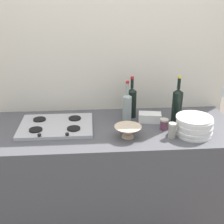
{
  "coord_description": "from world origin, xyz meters",
  "views": [
    {
      "loc": [
        -0.14,
        -1.93,
        1.83
      ],
      "look_at": [
        0.0,
        0.0,
        1.02
      ],
      "focal_mm": 47.84,
      "sensor_mm": 36.0,
      "label": 1
    }
  ],
  "objects_px": {
    "wine_bottle_mid_left": "(127,107)",
    "mixing_bowl": "(128,131)",
    "wine_bottle_mid_right": "(132,102)",
    "wine_bottle_leftmost": "(177,105)",
    "butter_dish": "(150,117)",
    "stovetop_hob": "(56,126)",
    "condiment_jar_rear": "(164,124)",
    "plate_stack": "(194,126)",
    "condiment_jar_front": "(172,130)"
  },
  "relations": [
    {
      "from": "wine_bottle_mid_left",
      "to": "mixing_bowl",
      "type": "distance_m",
      "value": 0.26
    },
    {
      "from": "wine_bottle_mid_right",
      "to": "wine_bottle_leftmost",
      "type": "bearing_deg",
      "value": -19.63
    },
    {
      "from": "wine_bottle_leftmost",
      "to": "butter_dish",
      "type": "xyz_separation_m",
      "value": [
        -0.2,
        0.01,
        -0.1
      ]
    },
    {
      "from": "stovetop_hob",
      "to": "condiment_jar_rear",
      "type": "relative_size",
      "value": 6.69
    },
    {
      "from": "wine_bottle_leftmost",
      "to": "wine_bottle_mid_right",
      "type": "bearing_deg",
      "value": 160.37
    },
    {
      "from": "plate_stack",
      "to": "condiment_jar_rear",
      "type": "distance_m",
      "value": 0.21
    },
    {
      "from": "wine_bottle_mid_left",
      "to": "condiment_jar_front",
      "type": "bearing_deg",
      "value": -44.86
    },
    {
      "from": "condiment_jar_front",
      "to": "mixing_bowl",
      "type": "bearing_deg",
      "value": 175.1
    },
    {
      "from": "mixing_bowl",
      "to": "butter_dish",
      "type": "relative_size",
      "value": 1.1
    },
    {
      "from": "plate_stack",
      "to": "mixing_bowl",
      "type": "height_order",
      "value": "plate_stack"
    },
    {
      "from": "plate_stack",
      "to": "butter_dish",
      "type": "xyz_separation_m",
      "value": [
        -0.26,
        0.23,
        -0.03
      ]
    },
    {
      "from": "plate_stack",
      "to": "wine_bottle_mid_left",
      "type": "xyz_separation_m",
      "value": [
        -0.43,
        0.23,
        0.05
      ]
    },
    {
      "from": "wine_bottle_leftmost",
      "to": "stovetop_hob",
      "type": "bearing_deg",
      "value": -177.27
    },
    {
      "from": "butter_dish",
      "to": "condiment_jar_rear",
      "type": "xyz_separation_m",
      "value": [
        0.07,
        -0.14,
        0.01
      ]
    },
    {
      "from": "wine_bottle_leftmost",
      "to": "plate_stack",
      "type": "bearing_deg",
      "value": -74.66
    },
    {
      "from": "wine_bottle_mid_right",
      "to": "mixing_bowl",
      "type": "xyz_separation_m",
      "value": [
        -0.07,
        -0.35,
        -0.08
      ]
    },
    {
      "from": "wine_bottle_mid_left",
      "to": "mixing_bowl",
      "type": "bearing_deg",
      "value": -95.14
    },
    {
      "from": "wine_bottle_leftmost",
      "to": "mixing_bowl",
      "type": "relative_size",
      "value": 1.93
    },
    {
      "from": "plate_stack",
      "to": "condiment_jar_rear",
      "type": "relative_size",
      "value": 3.26
    },
    {
      "from": "stovetop_hob",
      "to": "wine_bottle_leftmost",
      "type": "distance_m",
      "value": 0.9
    },
    {
      "from": "wine_bottle_leftmost",
      "to": "condiment_jar_front",
      "type": "distance_m",
      "value": 0.29
    },
    {
      "from": "mixing_bowl",
      "to": "wine_bottle_mid_left",
      "type": "bearing_deg",
      "value": 84.86
    },
    {
      "from": "stovetop_hob",
      "to": "condiment_jar_front",
      "type": "height_order",
      "value": "condiment_jar_front"
    },
    {
      "from": "stovetop_hob",
      "to": "butter_dish",
      "type": "xyz_separation_m",
      "value": [
        0.69,
        0.05,
        0.02
      ]
    },
    {
      "from": "stovetop_hob",
      "to": "butter_dish",
      "type": "distance_m",
      "value": 0.69
    },
    {
      "from": "condiment_jar_rear",
      "to": "wine_bottle_mid_right",
      "type": "bearing_deg",
      "value": 129.65
    },
    {
      "from": "stovetop_hob",
      "to": "wine_bottle_mid_left",
      "type": "relative_size",
      "value": 1.63
    },
    {
      "from": "plate_stack",
      "to": "mixing_bowl",
      "type": "bearing_deg",
      "value": -178.78
    },
    {
      "from": "wine_bottle_mid_right",
      "to": "condiment_jar_front",
      "type": "xyz_separation_m",
      "value": [
        0.22,
        -0.37,
        -0.07
      ]
    },
    {
      "from": "condiment_jar_front",
      "to": "wine_bottle_mid_right",
      "type": "bearing_deg",
      "value": 121.0
    },
    {
      "from": "wine_bottle_mid_right",
      "to": "condiment_jar_front",
      "type": "height_order",
      "value": "wine_bottle_mid_right"
    },
    {
      "from": "condiment_jar_rear",
      "to": "mixing_bowl",
      "type": "bearing_deg",
      "value": -158.9
    },
    {
      "from": "plate_stack",
      "to": "condiment_jar_rear",
      "type": "height_order",
      "value": "plate_stack"
    },
    {
      "from": "stovetop_hob",
      "to": "wine_bottle_mid_right",
      "type": "relative_size",
      "value": 1.61
    },
    {
      "from": "stovetop_hob",
      "to": "mixing_bowl",
      "type": "height_order",
      "value": "mixing_bowl"
    },
    {
      "from": "plate_stack",
      "to": "wine_bottle_leftmost",
      "type": "bearing_deg",
      "value": 105.34
    },
    {
      "from": "wine_bottle_mid_left",
      "to": "wine_bottle_mid_right",
      "type": "relative_size",
      "value": 0.99
    },
    {
      "from": "plate_stack",
      "to": "wine_bottle_mid_left",
      "type": "relative_size",
      "value": 0.79
    },
    {
      "from": "wine_bottle_leftmost",
      "to": "condiment_jar_rear",
      "type": "relative_size",
      "value": 4.55
    },
    {
      "from": "mixing_bowl",
      "to": "condiment_jar_rear",
      "type": "distance_m",
      "value": 0.29
    },
    {
      "from": "plate_stack",
      "to": "wine_bottle_leftmost",
      "type": "distance_m",
      "value": 0.24
    },
    {
      "from": "plate_stack",
      "to": "wine_bottle_mid_left",
      "type": "distance_m",
      "value": 0.49
    },
    {
      "from": "plate_stack",
      "to": "wine_bottle_mid_right",
      "type": "distance_m",
      "value": 0.51
    },
    {
      "from": "stovetop_hob",
      "to": "wine_bottle_mid_left",
      "type": "height_order",
      "value": "wine_bottle_mid_left"
    },
    {
      "from": "wine_bottle_leftmost",
      "to": "wine_bottle_mid_right",
      "type": "distance_m",
      "value": 0.34
    },
    {
      "from": "mixing_bowl",
      "to": "condiment_jar_front",
      "type": "distance_m",
      "value": 0.29
    },
    {
      "from": "mixing_bowl",
      "to": "wine_bottle_leftmost",
      "type": "bearing_deg",
      "value": 30.56
    },
    {
      "from": "wine_bottle_mid_left",
      "to": "condiment_jar_front",
      "type": "distance_m",
      "value": 0.39
    },
    {
      "from": "butter_dish",
      "to": "mixing_bowl",
      "type": "bearing_deg",
      "value": -128.94
    },
    {
      "from": "butter_dish",
      "to": "condiment_jar_front",
      "type": "relative_size",
      "value": 1.59
    }
  ]
}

